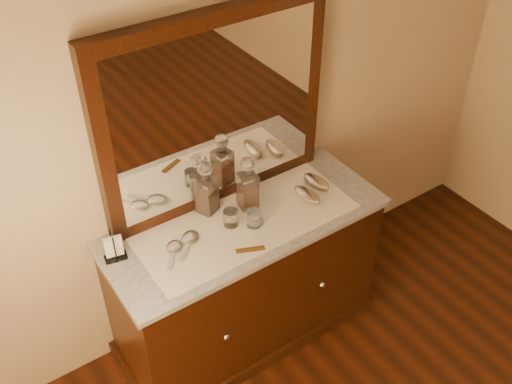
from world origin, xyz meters
TOP-DOWN VIEW (x-y plane):
  - dresser_cabinet at (0.00, 1.96)m, footprint 1.40×0.55m
  - dresser_plinth at (0.00, 1.96)m, footprint 1.46×0.59m
  - knob_left at (-0.30, 1.67)m, footprint 0.04×0.04m
  - knob_right at (0.30, 1.67)m, footprint 0.04×0.04m
  - marble_top at (0.00, 1.96)m, footprint 1.44×0.59m
  - mirror_frame at (0.00, 2.20)m, footprint 1.20×0.08m
  - mirror_glass at (0.00, 2.17)m, footprint 1.06×0.01m
  - lace_runner at (0.00, 1.94)m, footprint 1.10×0.45m
  - pin_dish at (0.04, 1.91)m, footprint 0.08×0.08m
  - comb at (-0.09, 1.76)m, footprint 0.14×0.08m
  - napkin_rack at (-0.64, 2.07)m, footprint 0.11×0.08m
  - decanter_left at (-0.11, 2.12)m, footprint 0.12×0.12m
  - decanter_right at (0.08, 2.04)m, footprint 0.10×0.10m
  - brush_near at (0.35, 1.91)m, footprint 0.10×0.18m
  - brush_far at (0.47, 1.97)m, footprint 0.10×0.18m
  - hand_mirror_outer at (-0.39, 1.96)m, footprint 0.16×0.18m
  - hand_mirror_inner at (-0.30, 1.97)m, footprint 0.19×0.19m
  - tumblers at (-0.03, 1.93)m, footprint 0.17×0.14m

SIDE VIEW (x-z plane):
  - dresser_plinth at x=0.00m, z-range 0.00..0.08m
  - dresser_cabinet at x=0.00m, z-range 0.00..0.82m
  - knob_left at x=-0.30m, z-range 0.43..0.47m
  - knob_right at x=0.30m, z-range 0.43..0.47m
  - marble_top at x=0.00m, z-range 0.82..0.85m
  - lace_runner at x=0.00m, z-range 0.85..0.85m
  - comb at x=-0.09m, z-range 0.85..0.86m
  - pin_dish at x=0.04m, z-range 0.85..0.87m
  - hand_mirror_outer at x=-0.39m, z-range 0.85..0.87m
  - hand_mirror_inner at x=-0.30m, z-range 0.85..0.87m
  - brush_far at x=0.47m, z-range 0.85..0.90m
  - brush_near at x=0.35m, z-range 0.85..0.90m
  - tumblers at x=-0.03m, z-range 0.85..0.94m
  - napkin_rack at x=-0.64m, z-range 0.83..0.99m
  - decanter_right at x=0.08m, z-range 0.82..1.12m
  - decanter_left at x=-0.11m, z-range 0.82..1.12m
  - mirror_frame at x=0.00m, z-range 0.85..1.85m
  - mirror_glass at x=0.00m, z-range 0.92..1.78m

